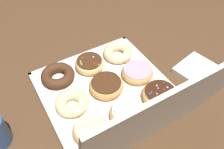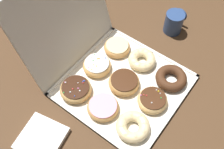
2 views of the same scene
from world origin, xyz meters
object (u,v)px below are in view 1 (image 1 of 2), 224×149
at_px(cruller_donut_0, 118,52).
at_px(sprinkle_donut_7, 128,113).
at_px(chocolate_frosted_donut_4, 107,85).
at_px(napkin_stack, 199,71).
at_px(cruller_donut_5, 72,102).
at_px(glazed_ring_donut_8, 91,130).
at_px(sprinkle_donut_1, 90,63).
at_px(pink_frosted_donut_3, 137,72).
at_px(chocolate_cake_ring_donut_2, 58,75).
at_px(donut_box, 106,90).
at_px(sprinkle_donut_6, 160,95).

xyz_separation_m(cruller_donut_0, sprinkle_donut_7, (0.12, 0.26, -0.00)).
relative_size(chocolate_frosted_donut_4, napkin_stack, 0.83).
height_order(cruller_donut_5, glazed_ring_donut_8, cruller_donut_5).
distance_m(sprinkle_donut_1, napkin_stack, 0.41).
bearing_deg(chocolate_frosted_donut_4, sprinkle_donut_1, -90.09).
xyz_separation_m(pink_frosted_donut_3, sprinkle_donut_7, (0.13, 0.13, 0.00)).
bearing_deg(sprinkle_donut_7, chocolate_cake_ring_donut_2, -63.98).
relative_size(pink_frosted_donut_3, glazed_ring_donut_8, 1.06).
relative_size(donut_box, sprinkle_donut_1, 3.87).
bearing_deg(pink_frosted_donut_3, sprinkle_donut_6, 91.55).
distance_m(donut_box, glazed_ring_donut_8, 0.18).
relative_size(cruller_donut_0, chocolate_frosted_donut_4, 0.99).
height_order(donut_box, chocolate_cake_ring_donut_2, chocolate_cake_ring_donut_2).
xyz_separation_m(cruller_donut_0, chocolate_frosted_donut_4, (0.12, 0.13, 0.00)).
distance_m(cruller_donut_0, sprinkle_donut_7, 0.29).
distance_m(cruller_donut_5, sprinkle_donut_6, 0.29).
bearing_deg(glazed_ring_donut_8, sprinkle_donut_7, 176.60).
bearing_deg(chocolate_cake_ring_donut_2, sprinkle_donut_7, 116.02).
height_order(donut_box, sprinkle_donut_6, sprinkle_donut_6).
relative_size(pink_frosted_donut_3, sprinkle_donut_6, 0.97).
distance_m(sprinkle_donut_1, cruller_donut_5, 0.19).
height_order(donut_box, pink_frosted_donut_3, pink_frosted_donut_3).
bearing_deg(pink_frosted_donut_3, sprinkle_donut_7, 46.40).
bearing_deg(sprinkle_donut_7, cruller_donut_0, -115.38).
bearing_deg(donut_box, napkin_stack, 163.66).
height_order(sprinkle_donut_1, napkin_stack, sprinkle_donut_1).
relative_size(chocolate_cake_ring_donut_2, pink_frosted_donut_3, 1.05).
height_order(chocolate_frosted_donut_4, sprinkle_donut_6, sprinkle_donut_6).
relative_size(chocolate_cake_ring_donut_2, sprinkle_donut_7, 1.07).
bearing_deg(sprinkle_donut_7, cruller_donut_5, -43.19).
relative_size(sprinkle_donut_6, glazed_ring_donut_8, 1.09).
bearing_deg(sprinkle_donut_7, napkin_stack, -174.74).
bearing_deg(cruller_donut_5, sprinkle_donut_7, 136.81).
height_order(sprinkle_donut_6, napkin_stack, sprinkle_donut_6).
height_order(cruller_donut_0, chocolate_frosted_donut_4, same).
bearing_deg(glazed_ring_donut_8, napkin_stack, -177.11).
height_order(chocolate_cake_ring_donut_2, sprinkle_donut_6, sprinkle_donut_6).
distance_m(cruller_donut_5, napkin_stack, 0.49).
relative_size(sprinkle_donut_1, chocolate_cake_ring_donut_2, 0.91).
height_order(sprinkle_donut_1, cruller_donut_5, sprinkle_donut_1).
bearing_deg(sprinkle_donut_1, donut_box, 88.43).
bearing_deg(cruller_donut_5, donut_box, -177.77).
bearing_deg(donut_box, chocolate_cake_ring_donut_2, -46.68).
height_order(sprinkle_donut_7, napkin_stack, sprinkle_donut_7).
relative_size(donut_box, cruller_donut_5, 3.83).
xyz_separation_m(cruller_donut_0, cruller_donut_5, (0.26, 0.13, 0.00)).
bearing_deg(cruller_donut_5, napkin_stack, 168.61).
relative_size(cruller_donut_5, sprinkle_donut_7, 0.99).
bearing_deg(pink_frosted_donut_3, cruller_donut_0, -88.80).
relative_size(cruller_donut_0, sprinkle_donut_1, 1.07).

